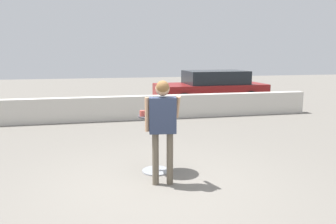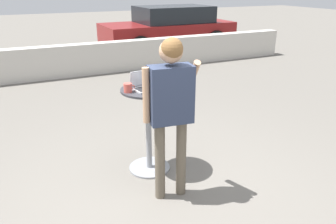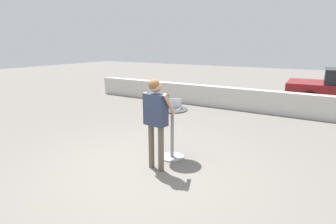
% 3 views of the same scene
% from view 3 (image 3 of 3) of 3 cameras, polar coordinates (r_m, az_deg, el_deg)
% --- Properties ---
extents(ground_plane, '(50.00, 50.00, 0.00)m').
position_cam_3_polar(ground_plane, '(5.21, -4.21, -12.33)').
color(ground_plane, slate).
extents(pavement_kerb, '(13.00, 0.35, 0.79)m').
position_cam_3_polar(pavement_kerb, '(10.07, 14.78, 2.82)').
color(pavement_kerb, beige).
rests_on(pavement_kerb, ground_plane).
extents(cafe_table, '(0.64, 0.64, 1.07)m').
position_cam_3_polar(cafe_table, '(5.47, 0.92, -3.92)').
color(cafe_table, gray).
rests_on(cafe_table, ground_plane).
extents(laptop, '(0.38, 0.30, 0.21)m').
position_cam_3_polar(laptop, '(5.35, 0.94, 1.20)').
color(laptop, '#B7BABF').
rests_on(laptop, cafe_table).
extents(coffee_mug, '(0.13, 0.09, 0.10)m').
position_cam_3_polar(coffee_mug, '(5.44, -1.45, 1.48)').
color(coffee_mug, '#C14C42').
rests_on(coffee_mug, cafe_table).
extents(standing_person, '(0.60, 0.36, 1.75)m').
position_cam_3_polar(standing_person, '(4.82, -2.71, -0.12)').
color(standing_person, brown).
rests_on(standing_person, ground_plane).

